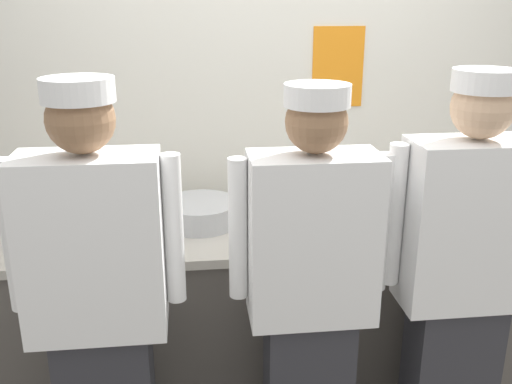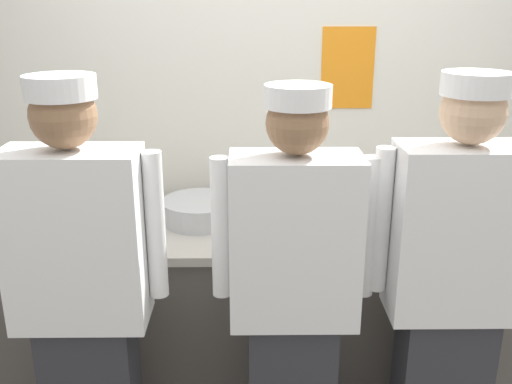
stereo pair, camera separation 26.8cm
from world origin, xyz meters
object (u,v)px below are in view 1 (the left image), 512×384
chef_near_left (99,304)px  plate_stack_rear (136,211)px  ramekin_orange_sauce (86,243)px  ramekin_yellow_sauce (76,226)px  squeeze_bottle_primary (495,214)px  sheet_tray (375,216)px  chef_center (311,292)px  chef_far_right (461,278)px  mixing_bowl_steel (200,213)px  squeeze_bottle_spare (84,204)px  plate_stack_front (279,210)px  squeeze_bottle_secondary (61,220)px

chef_near_left → plate_stack_rear: chef_near_left is taller
ramekin_orange_sauce → ramekin_yellow_sauce: same height
chef_near_left → squeeze_bottle_primary: chef_near_left is taller
sheet_tray → ramekin_yellow_sauce: (-1.41, 0.01, 0.01)m
chef_near_left → sheet_tray: chef_near_left is taller
chef_near_left → ramekin_orange_sauce: bearing=103.7°
chef_center → sheet_tray: bearing=54.2°
chef_far_right → sheet_tray: size_ratio=4.03×
mixing_bowl_steel → sheet_tray: 0.85m
sheet_tray → squeeze_bottle_spare: size_ratio=2.32×
ramekin_orange_sauce → plate_stack_rear: bearing=58.7°
plate_stack_rear → ramekin_orange_sauce: size_ratio=2.05×
chef_near_left → plate_stack_rear: size_ratio=8.24×
mixing_bowl_steel → squeeze_bottle_spare: (-0.54, 0.09, 0.03)m
plate_stack_front → ramekin_orange_sauce: size_ratio=2.29×
chef_center → squeeze_bottle_primary: (0.93, 0.40, 0.12)m
chef_center → plate_stack_front: chef_center is taller
chef_center → squeeze_bottle_secondary: bearing=152.6°
chef_far_right → plate_stack_rear: bearing=150.5°
squeeze_bottle_primary → ramekin_yellow_sauce: (-1.89, 0.23, -0.06)m
mixing_bowl_steel → squeeze_bottle_primary: 1.35m
chef_near_left → chef_center: chef_near_left is taller
chef_center → squeeze_bottle_primary: bearing=23.4°
chef_near_left → sheet_tray: bearing=28.3°
mixing_bowl_steel → ramekin_orange_sauce: (-0.49, -0.23, -0.03)m
plate_stack_rear → squeeze_bottle_primary: 1.66m
chef_far_right → squeeze_bottle_primary: 0.53m
mixing_bowl_steel → squeeze_bottle_secondary: squeeze_bottle_secondary is taller
chef_far_right → squeeze_bottle_primary: size_ratio=9.77×
plate_stack_rear → sheet_tray: size_ratio=0.49×
plate_stack_front → mixing_bowl_steel: (-0.38, -0.03, 0.01)m
chef_near_left → squeeze_bottle_secondary: 0.61m
squeeze_bottle_primary → squeeze_bottle_secondary: 1.93m
chef_near_left → plate_stack_rear: (0.07, 0.77, 0.06)m
sheet_tray → squeeze_bottle_primary: bearing=-24.1°
chef_near_left → sheet_tray: 1.38m
plate_stack_front → ramekin_yellow_sauce: (-0.95, -0.05, -0.02)m
plate_stack_rear → chef_near_left: bearing=-95.3°
chef_far_right → squeeze_bottle_secondary: bearing=162.0°
squeeze_bottle_spare → ramekin_orange_sauce: size_ratio=1.81×
squeeze_bottle_spare → plate_stack_rear: bearing=-5.5°
sheet_tray → squeeze_bottle_spare: bearing=174.4°
chef_far_right → sheet_tray: bearing=103.1°
chef_center → ramekin_yellow_sauce: chef_center is taller
sheet_tray → chef_far_right: bearing=-76.9°
squeeze_bottle_spare → ramekin_yellow_sauce: size_ratio=2.15×
squeeze_bottle_spare → ramekin_orange_sauce: (0.06, -0.33, -0.06)m
chef_far_right → sheet_tray: chef_far_right is taller
sheet_tray → ramekin_orange_sauce: (-1.33, -0.19, 0.01)m
mixing_bowl_steel → squeeze_bottle_spare: 0.55m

